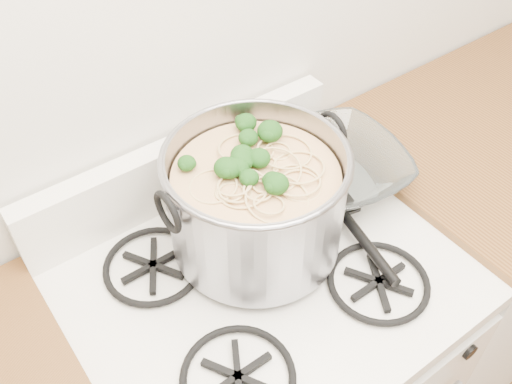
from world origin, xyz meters
name	(u,v)px	position (x,y,z in m)	size (l,w,h in m)	color
counter_right	(482,228)	(0.88, 1.26, 0.46)	(1.00, 0.65, 0.92)	silver
stock_pot	(256,202)	(0.03, 1.34, 1.04)	(0.39, 0.36, 0.24)	gray
spatula	(331,197)	(0.23, 1.33, 0.94)	(0.29, 0.31, 0.02)	black
glass_bowl	(332,175)	(0.28, 1.38, 0.94)	(0.13, 0.13, 0.03)	white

